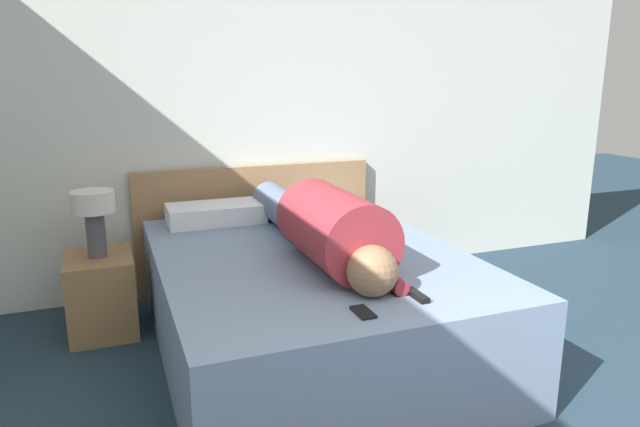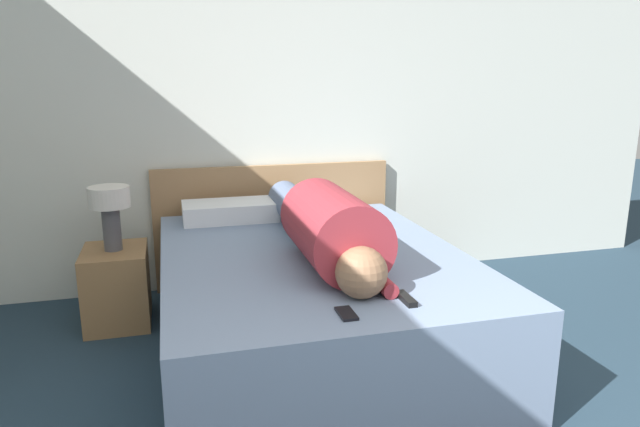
# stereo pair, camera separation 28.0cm
# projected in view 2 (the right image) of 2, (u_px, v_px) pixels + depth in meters

# --- Properties ---
(wall_back) EXTENTS (5.90, 0.06, 2.60)m
(wall_back) POSITION_uv_depth(u_px,v_px,m) (299.00, 103.00, 4.04)
(wall_back) COLOR silver
(wall_back) RESTS_ON ground_plane
(bed) EXTENTS (1.57, 2.04, 0.57)m
(bed) POSITION_uv_depth(u_px,v_px,m) (313.00, 302.00, 3.12)
(bed) COLOR #7589A8
(bed) RESTS_ON ground_plane
(headboard) EXTENTS (1.69, 0.04, 0.87)m
(headboard) POSITION_uv_depth(u_px,v_px,m) (274.00, 225.00, 4.13)
(headboard) COLOR #A37A51
(headboard) RESTS_ON ground_plane
(nightstand) EXTENTS (0.38, 0.46, 0.47)m
(nightstand) POSITION_uv_depth(u_px,v_px,m) (117.00, 286.00, 3.49)
(nightstand) COLOR olive
(nightstand) RESTS_ON ground_plane
(table_lamp) EXTENTS (0.24, 0.24, 0.39)m
(table_lamp) POSITION_uv_depth(u_px,v_px,m) (110.00, 206.00, 3.37)
(table_lamp) COLOR #4C4C51
(table_lamp) RESTS_ON nightstand
(person_lying) EXTENTS (0.38, 1.74, 0.38)m
(person_lying) POSITION_uv_depth(u_px,v_px,m) (324.00, 226.00, 2.95)
(person_lying) COLOR #936B4C
(person_lying) RESTS_ON bed
(pillow_near_headboard) EXTENTS (0.61, 0.32, 0.12)m
(pillow_near_headboard) POSITION_uv_depth(u_px,v_px,m) (230.00, 211.00, 3.72)
(pillow_near_headboard) COLOR white
(pillow_near_headboard) RESTS_ON bed
(tv_remote) EXTENTS (0.04, 0.15, 0.02)m
(tv_remote) POSITION_uv_depth(u_px,v_px,m) (406.00, 299.00, 2.39)
(tv_remote) COLOR black
(tv_remote) RESTS_ON bed
(cell_phone) EXTENTS (0.06, 0.13, 0.01)m
(cell_phone) POSITION_uv_depth(u_px,v_px,m) (346.00, 314.00, 2.25)
(cell_phone) COLOR black
(cell_phone) RESTS_ON bed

